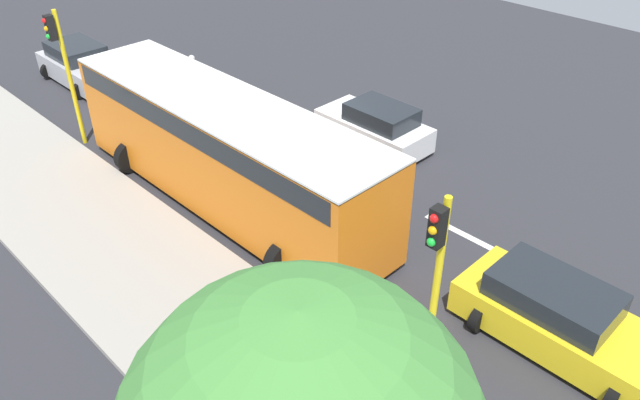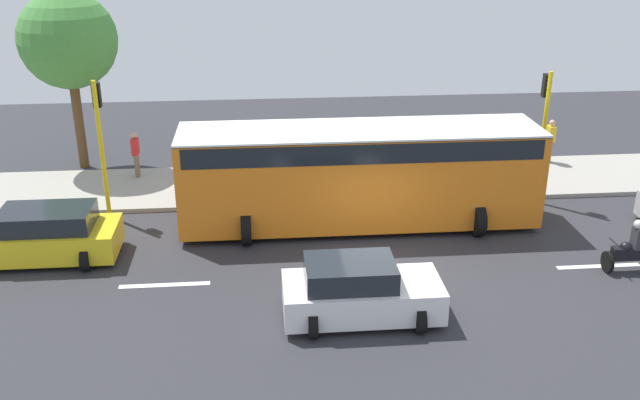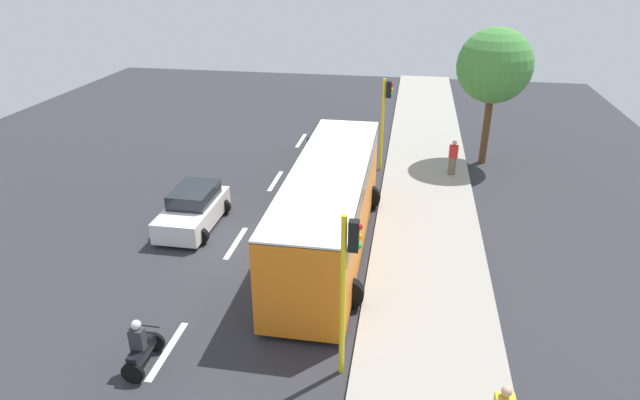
{
  "view_description": "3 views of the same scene",
  "coord_description": "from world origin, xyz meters",
  "px_view_note": "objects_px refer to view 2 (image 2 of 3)",
  "views": [
    {
      "loc": [
        12.15,
        12.78,
        10.06
      ],
      "look_at": [
        2.9,
        3.46,
        1.26
      ],
      "focal_mm": 34.8,
      "sensor_mm": 36.0,
      "label": 1
    },
    {
      "loc": [
        -16.72,
        3.35,
        9.19
      ],
      "look_at": [
        2.57,
        1.61,
        1.24
      ],
      "focal_mm": 39.42,
      "sensor_mm": 36.0,
      "label": 2
    },
    {
      "loc": [
        6.03,
        -16.64,
        9.86
      ],
      "look_at": [
        2.76,
        2.32,
        0.92
      ],
      "focal_mm": 30.24,
      "sensor_mm": 36.0,
      "label": 3
    }
  ],
  "objects_px": {
    "city_bus": "(359,170)",
    "car_yellow_cab": "(39,236)",
    "motorcycle": "(632,250)",
    "traffic_light_corner": "(544,118)",
    "traffic_light_midblock": "(100,130)",
    "pedestrian_by_tree": "(136,153)",
    "pedestrian_near_signal": "(550,139)",
    "car_white": "(359,292)",
    "street_tree_center": "(68,41)"
  },
  "relations": [
    {
      "from": "car_yellow_cab",
      "to": "motorcycle",
      "type": "xyz_separation_m",
      "value": [
        -2.21,
        -16.35,
        -0.07
      ]
    },
    {
      "from": "city_bus",
      "to": "motorcycle",
      "type": "xyz_separation_m",
      "value": [
        -3.78,
        -7.0,
        -1.2
      ]
    },
    {
      "from": "car_yellow_cab",
      "to": "street_tree_center",
      "type": "relative_size",
      "value": 0.68
    },
    {
      "from": "car_white",
      "to": "street_tree_center",
      "type": "height_order",
      "value": "street_tree_center"
    },
    {
      "from": "car_white",
      "to": "traffic_light_corner",
      "type": "distance_m",
      "value": 10.1
    },
    {
      "from": "city_bus",
      "to": "car_yellow_cab",
      "type": "bearing_deg",
      "value": 99.52
    },
    {
      "from": "pedestrian_near_signal",
      "to": "street_tree_center",
      "type": "relative_size",
      "value": 0.25
    },
    {
      "from": "car_white",
      "to": "motorcycle",
      "type": "relative_size",
      "value": 2.51
    },
    {
      "from": "car_yellow_cab",
      "to": "pedestrian_near_signal",
      "type": "xyz_separation_m",
      "value": [
        6.47,
        -17.51,
        0.35
      ]
    },
    {
      "from": "traffic_light_midblock",
      "to": "city_bus",
      "type": "bearing_deg",
      "value": -99.84
    },
    {
      "from": "city_bus",
      "to": "traffic_light_corner",
      "type": "height_order",
      "value": "traffic_light_corner"
    },
    {
      "from": "city_bus",
      "to": "traffic_light_corner",
      "type": "xyz_separation_m",
      "value": [
        1.39,
        -6.3,
        1.08
      ]
    },
    {
      "from": "pedestrian_by_tree",
      "to": "traffic_light_midblock",
      "type": "height_order",
      "value": "traffic_light_midblock"
    },
    {
      "from": "car_yellow_cab",
      "to": "city_bus",
      "type": "distance_m",
      "value": 9.54
    },
    {
      "from": "pedestrian_by_tree",
      "to": "traffic_light_midblock",
      "type": "relative_size",
      "value": 0.38
    },
    {
      "from": "pedestrian_near_signal",
      "to": "street_tree_center",
      "type": "xyz_separation_m",
      "value": [
        1.44,
        18.03,
        3.81
      ]
    },
    {
      "from": "motorcycle",
      "to": "car_yellow_cab",
      "type": "bearing_deg",
      "value": 82.29
    },
    {
      "from": "car_white",
      "to": "pedestrian_near_signal",
      "type": "height_order",
      "value": "pedestrian_near_signal"
    },
    {
      "from": "car_white",
      "to": "street_tree_center",
      "type": "distance_m",
      "value": 15.5
    },
    {
      "from": "motorcycle",
      "to": "traffic_light_corner",
      "type": "xyz_separation_m",
      "value": [
        5.17,
        0.71,
        2.29
      ]
    },
    {
      "from": "motorcycle",
      "to": "pedestrian_near_signal",
      "type": "bearing_deg",
      "value": -7.61
    },
    {
      "from": "pedestrian_by_tree",
      "to": "traffic_light_corner",
      "type": "xyz_separation_m",
      "value": [
        -3.31,
        -13.86,
        1.87
      ]
    },
    {
      "from": "pedestrian_near_signal",
      "to": "traffic_light_corner",
      "type": "xyz_separation_m",
      "value": [
        -3.52,
        1.87,
        1.87
      ]
    },
    {
      "from": "motorcycle",
      "to": "traffic_light_corner",
      "type": "height_order",
      "value": "traffic_light_corner"
    },
    {
      "from": "traffic_light_corner",
      "to": "street_tree_center",
      "type": "xyz_separation_m",
      "value": [
        4.96,
        16.16,
        1.94
      ]
    },
    {
      "from": "car_white",
      "to": "street_tree_center",
      "type": "relative_size",
      "value": 0.57
    },
    {
      "from": "city_bus",
      "to": "motorcycle",
      "type": "distance_m",
      "value": 8.05
    },
    {
      "from": "car_yellow_cab",
      "to": "traffic_light_midblock",
      "type": "relative_size",
      "value": 1.01
    },
    {
      "from": "pedestrian_near_signal",
      "to": "traffic_light_corner",
      "type": "height_order",
      "value": "traffic_light_corner"
    },
    {
      "from": "city_bus",
      "to": "traffic_light_midblock",
      "type": "relative_size",
      "value": 2.44
    },
    {
      "from": "traffic_light_corner",
      "to": "street_tree_center",
      "type": "bearing_deg",
      "value": 72.93
    },
    {
      "from": "pedestrian_near_signal",
      "to": "pedestrian_by_tree",
      "type": "relative_size",
      "value": 1.0
    },
    {
      "from": "pedestrian_near_signal",
      "to": "traffic_light_corner",
      "type": "relative_size",
      "value": 0.38
    },
    {
      "from": "city_bus",
      "to": "traffic_light_corner",
      "type": "distance_m",
      "value": 6.54
    },
    {
      "from": "car_yellow_cab",
      "to": "traffic_light_midblock",
      "type": "distance_m",
      "value": 3.94
    },
    {
      "from": "car_white",
      "to": "city_bus",
      "type": "relative_size",
      "value": 0.35
    },
    {
      "from": "city_bus",
      "to": "pedestrian_by_tree",
      "type": "xyz_separation_m",
      "value": [
        4.7,
        7.56,
        -0.79
      ]
    },
    {
      "from": "motorcycle",
      "to": "pedestrian_near_signal",
      "type": "xyz_separation_m",
      "value": [
        8.69,
        -1.16,
        0.42
      ]
    },
    {
      "from": "city_bus",
      "to": "pedestrian_by_tree",
      "type": "bearing_deg",
      "value": 58.16
    },
    {
      "from": "car_white",
      "to": "motorcycle",
      "type": "xyz_separation_m",
      "value": [
        1.71,
        -7.76,
        -0.07
      ]
    },
    {
      "from": "pedestrian_near_signal",
      "to": "street_tree_center",
      "type": "height_order",
      "value": "street_tree_center"
    },
    {
      "from": "street_tree_center",
      "to": "motorcycle",
      "type": "bearing_deg",
      "value": -120.98
    },
    {
      "from": "car_yellow_cab",
      "to": "traffic_light_midblock",
      "type": "bearing_deg",
      "value": -24.76
    },
    {
      "from": "city_bus",
      "to": "motorcycle",
      "type": "relative_size",
      "value": 7.19
    },
    {
      "from": "pedestrian_near_signal",
      "to": "traffic_light_corner",
      "type": "distance_m",
      "value": 4.4
    },
    {
      "from": "pedestrian_by_tree",
      "to": "traffic_light_midblock",
      "type": "xyz_separation_m",
      "value": [
        -3.31,
        0.42,
        1.87
      ]
    },
    {
      "from": "car_yellow_cab",
      "to": "pedestrian_by_tree",
      "type": "bearing_deg",
      "value": -15.86
    },
    {
      "from": "car_white",
      "to": "city_bus",
      "type": "distance_m",
      "value": 5.66
    },
    {
      "from": "car_white",
      "to": "car_yellow_cab",
      "type": "height_order",
      "value": "same"
    },
    {
      "from": "car_yellow_cab",
      "to": "street_tree_center",
      "type": "bearing_deg",
      "value": 3.75
    }
  ]
}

